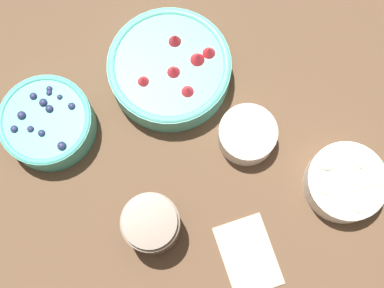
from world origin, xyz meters
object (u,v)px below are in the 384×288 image
(bowl_bananas, at_px, (346,182))
(jar_chocolate, at_px, (152,225))
(bowl_cream, at_px, (247,134))
(bowl_blueberries, at_px, (47,123))
(bowl_strawberries, at_px, (170,69))

(bowl_bananas, xyz_separation_m, jar_chocolate, (0.16, 0.31, 0.01))
(jar_chocolate, bearing_deg, bowl_cream, -85.83)
(jar_chocolate, bearing_deg, bowl_bananas, -117.37)
(bowl_blueberries, bearing_deg, bowl_strawberries, -104.63)
(bowl_bananas, bearing_deg, bowl_strawberries, 15.87)
(bowl_bananas, relative_size, bowl_cream, 1.33)
(bowl_blueberries, xyz_separation_m, jar_chocolate, (-0.26, -0.03, 0.01))
(bowl_strawberries, distance_m, bowl_cream, 0.19)
(bowl_blueberries, xyz_separation_m, bowl_cream, (-0.25, -0.26, -0.01))
(bowl_strawberries, distance_m, bowl_blueberries, 0.24)
(bowl_blueberries, relative_size, bowl_cream, 1.58)
(bowl_blueberries, height_order, bowl_bananas, bowl_blueberries)
(bowl_strawberries, bearing_deg, bowl_cream, -171.37)
(jar_chocolate, bearing_deg, bowl_blueberries, 6.40)
(bowl_strawberries, relative_size, jar_chocolate, 2.31)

